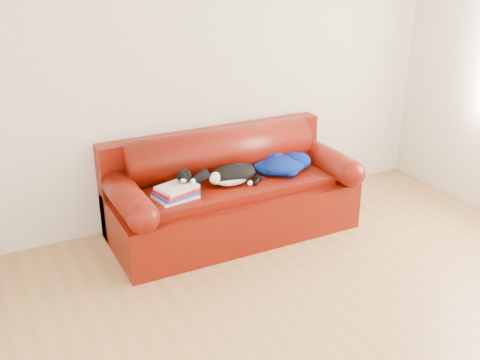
% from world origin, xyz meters
% --- Properties ---
extents(ground, '(4.50, 4.50, 0.00)m').
position_xyz_m(ground, '(0.00, 0.00, 0.00)').
color(ground, olive).
rests_on(ground, ground).
extents(room_shell, '(4.52, 4.02, 2.61)m').
position_xyz_m(room_shell, '(0.12, 0.02, 1.67)').
color(room_shell, beige).
rests_on(room_shell, ground).
extents(sofa_base, '(2.10, 0.90, 0.50)m').
position_xyz_m(sofa_base, '(-0.09, 1.49, 0.24)').
color(sofa_base, '#3D0E02').
rests_on(sofa_base, ground).
extents(sofa_back, '(2.10, 1.01, 0.88)m').
position_xyz_m(sofa_back, '(-0.09, 1.74, 0.54)').
color(sofa_back, '#3D0E02').
rests_on(sofa_back, ground).
extents(book_stack, '(0.35, 0.30, 0.10)m').
position_xyz_m(book_stack, '(-0.65, 1.37, 0.55)').
color(book_stack, beige).
rests_on(book_stack, sofa_base).
extents(cat, '(0.59, 0.23, 0.21)m').
position_xyz_m(cat, '(-0.14, 1.41, 0.58)').
color(cat, black).
rests_on(cat, sofa_base).
extents(blanket, '(0.59, 0.48, 0.16)m').
position_xyz_m(blanket, '(0.40, 1.47, 0.57)').
color(blanket, '#020948').
rests_on(blanket, sofa_base).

